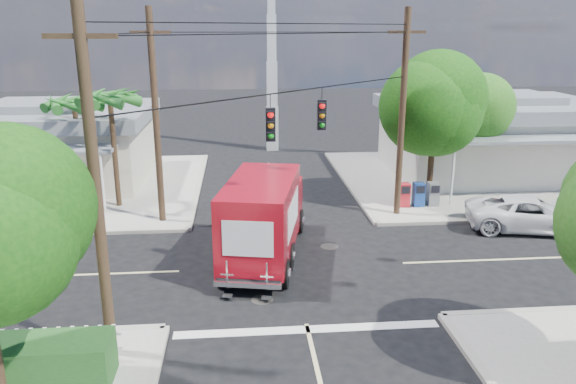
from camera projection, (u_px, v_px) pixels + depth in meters
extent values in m
plane|color=black|center=(293.00, 267.00, 19.92)|extent=(120.00, 120.00, 0.00)
cube|color=#A09B90|center=(470.00, 178.00, 31.34)|extent=(14.00, 14.00, 0.14)
cube|color=#A6A293|center=(346.00, 181.00, 30.75)|extent=(0.25, 14.00, 0.14)
cube|color=#A6A293|center=(533.00, 219.00, 24.65)|extent=(14.00, 0.25, 0.14)
cube|color=#A09B90|center=(65.00, 188.00, 29.48)|extent=(14.00, 14.00, 0.14)
cube|color=#A6A293|center=(199.00, 185.00, 30.07)|extent=(0.25, 14.00, 0.14)
cube|color=#A6A293|center=(14.00, 235.00, 22.79)|extent=(14.00, 0.25, 0.14)
cube|color=beige|center=(275.00, 189.00, 29.47)|extent=(0.12, 12.00, 0.01)
cube|color=beige|center=(561.00, 257.00, 20.76)|extent=(12.00, 0.12, 0.01)
cube|color=beige|center=(1.00, 278.00, 19.07)|extent=(12.00, 0.12, 0.01)
cube|color=silver|center=(308.00, 329.00, 15.81)|extent=(7.50, 0.40, 0.01)
cube|color=silver|center=(491.00, 143.00, 31.92)|extent=(11.00, 8.00, 3.40)
cube|color=gray|center=(495.00, 107.00, 31.35)|extent=(11.80, 8.80, 0.70)
cube|color=gray|center=(496.00, 98.00, 31.21)|extent=(6.05, 4.40, 0.50)
cube|color=gray|center=(538.00, 139.00, 26.90)|extent=(9.90, 1.80, 0.15)
cylinder|color=silver|center=(453.00, 174.00, 26.18)|extent=(0.12, 0.12, 2.90)
cube|color=beige|center=(50.00, 151.00, 30.36)|extent=(10.00, 8.00, 3.20)
cube|color=gray|center=(46.00, 115.00, 29.81)|extent=(10.80, 8.80, 0.70)
cube|color=gray|center=(45.00, 106.00, 29.67)|extent=(5.50, 4.40, 0.50)
cube|color=gray|center=(13.00, 150.00, 25.37)|extent=(9.00, 1.80, 0.15)
cylinder|color=silver|center=(102.00, 182.00, 25.32)|extent=(0.12, 0.12, 2.70)
cube|color=silver|center=(272.00, 128.00, 38.65)|extent=(0.80, 0.80, 3.00)
cube|color=silver|center=(272.00, 84.00, 37.81)|extent=(0.70, 0.70, 3.00)
cube|color=silver|center=(272.00, 38.00, 36.96)|extent=(0.60, 0.60, 3.00)
cylinder|color=#422D1C|center=(431.00, 160.00, 26.41)|extent=(0.28, 0.28, 4.10)
sphere|color=#10430D|center=(435.00, 105.00, 25.69)|extent=(4.10, 4.10, 4.10)
sphere|color=#10430D|center=(426.00, 99.00, 25.77)|extent=(3.33, 3.33, 3.33)
sphere|color=#10430D|center=(445.00, 109.00, 25.47)|extent=(3.58, 3.58, 3.58)
cylinder|color=#422D1C|center=(466.00, 154.00, 28.80)|extent=(0.28, 0.28, 3.58)
sphere|color=#205A13|center=(470.00, 110.00, 28.17)|extent=(3.58, 3.58, 3.58)
sphere|color=#205A13|center=(461.00, 106.00, 28.27)|extent=(2.91, 2.91, 2.91)
sphere|color=#205A13|center=(479.00, 113.00, 27.95)|extent=(3.14, 3.14, 3.14)
cylinder|color=#422D1C|center=(115.00, 153.00, 25.71)|extent=(0.24, 0.24, 5.00)
cone|color=#256A23|center=(130.00, 96.00, 25.05)|extent=(0.50, 2.06, 0.98)
cone|color=#256A23|center=(125.00, 94.00, 25.69)|extent=(1.92, 1.68, 0.98)
cone|color=#256A23|center=(109.00, 94.00, 25.80)|extent=(2.12, 0.95, 0.98)
cone|color=#256A23|center=(93.00, 95.00, 25.28)|extent=(1.34, 2.07, 0.98)
cone|color=#256A23|center=(89.00, 97.00, 24.53)|extent=(1.34, 2.07, 0.98)
cone|color=#256A23|center=(100.00, 99.00, 24.12)|extent=(2.12, 0.95, 0.98)
cone|color=#256A23|center=(119.00, 98.00, 24.35)|extent=(1.92, 1.68, 0.98)
cylinder|color=#422D1C|center=(79.00, 151.00, 27.03)|extent=(0.24, 0.24, 4.60)
cone|color=#256A23|center=(93.00, 101.00, 26.43)|extent=(0.50, 2.06, 0.98)
cone|color=#256A23|center=(90.00, 99.00, 27.07)|extent=(1.92, 1.68, 0.98)
cone|color=#256A23|center=(75.00, 99.00, 27.17)|extent=(2.12, 0.95, 0.98)
cone|color=#256A23|center=(59.00, 101.00, 26.66)|extent=(1.34, 2.07, 0.98)
cone|color=#256A23|center=(53.00, 103.00, 25.91)|extent=(1.34, 2.07, 0.98)
cone|color=#256A23|center=(64.00, 104.00, 25.50)|extent=(2.12, 0.95, 0.98)
cone|color=#256A23|center=(82.00, 103.00, 25.73)|extent=(1.92, 1.68, 0.98)
cylinder|color=#473321|center=(96.00, 190.00, 13.24)|extent=(0.28, 0.28, 9.00)
cube|color=#473321|center=(80.00, 36.00, 12.25)|extent=(1.60, 0.12, 0.12)
cylinder|color=#473321|center=(402.00, 117.00, 24.06)|extent=(0.28, 0.28, 9.00)
cube|color=#473321|center=(407.00, 32.00, 23.07)|extent=(1.60, 0.12, 0.12)
cylinder|color=#473321|center=(156.00, 120.00, 23.18)|extent=(0.28, 0.28, 9.00)
cube|color=#473321|center=(150.00, 32.00, 22.19)|extent=(1.60, 0.12, 0.12)
cylinder|color=black|center=(293.00, 91.00, 18.17)|extent=(10.43, 10.43, 0.04)
cube|color=black|center=(271.00, 125.00, 17.61)|extent=(0.30, 0.24, 1.05)
sphere|color=red|center=(271.00, 115.00, 17.38)|extent=(0.20, 0.20, 0.20)
cube|color=black|center=(322.00, 115.00, 19.58)|extent=(0.30, 0.24, 1.05)
sphere|color=red|center=(322.00, 106.00, 19.36)|extent=(0.20, 0.20, 0.20)
cube|color=silver|center=(115.00, 343.00, 13.96)|extent=(0.09, 0.06, 1.00)
cube|color=red|center=(404.00, 195.00, 26.14)|extent=(0.50, 0.50, 1.10)
cube|color=navy|center=(418.00, 194.00, 26.20)|extent=(0.50, 0.50, 1.10)
cube|color=slate|center=(433.00, 194.00, 26.26)|extent=(0.50, 0.50, 1.10)
cube|color=black|center=(265.00, 243.00, 20.82)|extent=(3.40, 7.21, 0.22)
cube|color=#A90B18|center=(275.00, 203.00, 23.21)|extent=(2.40, 1.91, 1.96)
cube|color=black|center=(277.00, 191.00, 23.70)|extent=(1.88, 0.59, 0.85)
cube|color=silver|center=(278.00, 211.00, 24.15)|extent=(2.03, 0.52, 0.31)
cube|color=#A90B18|center=(261.00, 216.00, 19.68)|extent=(3.22, 5.50, 2.58)
cube|color=white|center=(293.00, 214.00, 19.52)|extent=(0.66, 3.14, 1.16)
cube|color=white|center=(230.00, 211.00, 19.77)|extent=(0.66, 3.14, 1.16)
cube|color=white|center=(248.00, 239.00, 17.17)|extent=(1.57, 0.34, 1.16)
cube|color=silver|center=(248.00, 284.00, 17.47)|extent=(2.14, 0.65, 0.16)
cube|color=silver|center=(227.00, 275.00, 17.33)|extent=(0.40, 0.13, 0.89)
cube|color=silver|center=(267.00, 276.00, 17.19)|extent=(0.40, 0.13, 0.89)
cylinder|color=black|center=(250.00, 219.00, 23.39)|extent=(0.48, 1.02, 0.98)
cylinder|color=black|center=(299.00, 221.00, 23.17)|extent=(0.48, 1.02, 0.98)
cylinder|color=black|center=(222.00, 270.00, 18.47)|extent=(0.48, 1.02, 0.98)
cylinder|color=black|center=(284.00, 273.00, 18.25)|extent=(0.48, 1.02, 0.98)
imported|color=silver|center=(530.00, 214.00, 23.41)|extent=(5.53, 3.42, 1.43)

